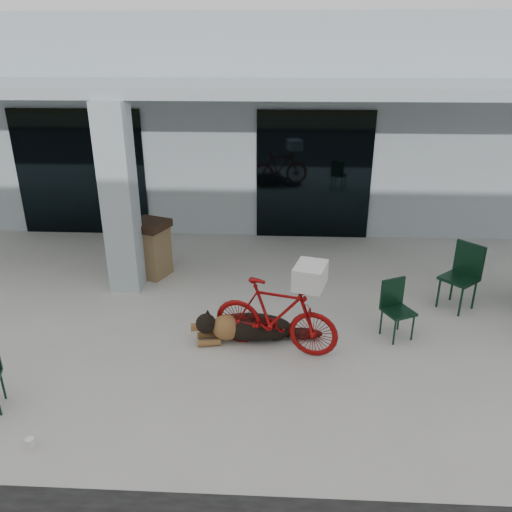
# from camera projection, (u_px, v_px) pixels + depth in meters

# --- Properties ---
(ground) EXTENTS (80.00, 80.00, 0.00)m
(ground) POSITION_uv_depth(u_px,v_px,m) (192.00, 367.00, 6.51)
(ground) COLOR #BAB7AF
(ground) RESTS_ON ground
(building) EXTENTS (22.00, 7.00, 4.50)m
(building) POSITION_uv_depth(u_px,v_px,m) (241.00, 112.00, 13.47)
(building) COLOR #A9B6C0
(building) RESTS_ON ground
(storefront_glass_left) EXTENTS (2.80, 0.06, 2.70)m
(storefront_glass_left) POSITION_uv_depth(u_px,v_px,m) (81.00, 173.00, 10.72)
(storefront_glass_left) COLOR black
(storefront_glass_left) RESTS_ON ground
(storefront_glass_right) EXTENTS (2.40, 0.06, 2.70)m
(storefront_glass_right) POSITION_uv_depth(u_px,v_px,m) (314.00, 176.00, 10.49)
(storefront_glass_right) COLOR black
(storefront_glass_right) RESTS_ON ground
(column) EXTENTS (0.50, 0.50, 3.12)m
(column) POSITION_uv_depth(u_px,v_px,m) (120.00, 200.00, 8.09)
(column) COLOR #A9B6C0
(column) RESTS_ON ground
(overhang) EXTENTS (22.00, 2.80, 0.18)m
(overhang) POSITION_uv_depth(u_px,v_px,m) (218.00, 88.00, 8.58)
(overhang) COLOR #A9B6C0
(overhang) RESTS_ON column
(bicycle) EXTENTS (1.79, 0.93, 1.03)m
(bicycle) POSITION_uv_depth(u_px,v_px,m) (275.00, 316.00, 6.70)
(bicycle) COLOR maroon
(bicycle) RESTS_ON ground
(laundry_basket) EXTENTS (0.49, 0.58, 0.30)m
(laundry_basket) POSITION_uv_depth(u_px,v_px,m) (310.00, 276.00, 6.31)
(laundry_basket) COLOR white
(laundry_basket) RESTS_ON bicycle
(dog) EXTENTS (1.42, 0.71, 0.45)m
(dog) POSITION_uv_depth(u_px,v_px,m) (250.00, 325.00, 7.03)
(dog) COLOR black
(dog) RESTS_ON ground
(cup_near_dog) EXTENTS (0.12, 0.12, 0.11)m
(cup_near_dog) POSITION_uv_depth(u_px,v_px,m) (30.00, 443.00, 5.17)
(cup_near_dog) COLOR white
(cup_near_dog) RESTS_ON ground
(cafe_chair_far_a) EXTENTS (0.53, 0.55, 0.85)m
(cafe_chair_far_a) POSITION_uv_depth(u_px,v_px,m) (398.00, 311.00, 7.02)
(cafe_chair_far_a) COLOR black
(cafe_chair_far_a) RESTS_ON ground
(cafe_chair_far_b) EXTENTS (0.71, 0.70, 1.06)m
(cafe_chair_far_b) POSITION_uv_depth(u_px,v_px,m) (459.00, 278.00, 7.78)
(cafe_chair_far_b) COLOR black
(cafe_chair_far_b) RESTS_ON ground
(trash_receptacle) EXTENTS (0.79, 0.79, 1.03)m
(trash_receptacle) POSITION_uv_depth(u_px,v_px,m) (151.00, 249.00, 8.94)
(trash_receptacle) COLOR brown
(trash_receptacle) RESTS_ON ground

